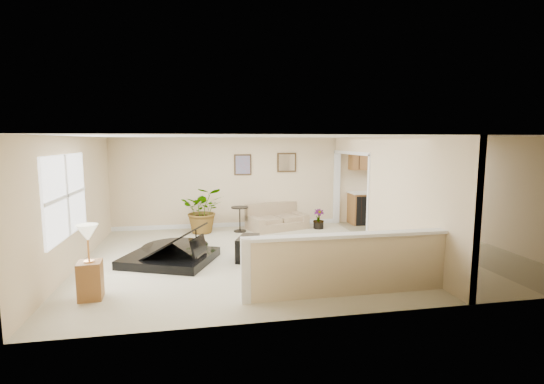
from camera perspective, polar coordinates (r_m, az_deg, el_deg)
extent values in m
plane|color=#B7AB8E|center=(8.57, 4.48, -8.95)|extent=(9.00, 9.00, 0.00)
cube|color=beige|center=(11.21, 0.59, 1.48)|extent=(9.00, 0.04, 2.50)
cube|color=beige|center=(5.51, 12.71, -4.99)|extent=(9.00, 0.04, 2.50)
cube|color=beige|center=(8.37, -26.74, -1.38)|extent=(0.04, 6.00, 2.50)
cube|color=beige|center=(10.42, 29.22, 0.07)|extent=(0.04, 6.00, 2.50)
cube|color=white|center=(8.22, 4.66, 8.00)|extent=(9.00, 6.00, 0.04)
cube|color=tan|center=(9.84, 22.64, -7.32)|extent=(2.70, 6.00, 0.01)
cube|color=beige|center=(7.90, 19.62, -1.49)|extent=(0.12, 3.60, 2.50)
cube|color=beige|center=(10.49, 11.68, 6.66)|extent=(0.12, 2.35, 0.40)
cube|color=beige|center=(6.39, 11.26, -10.40)|extent=(3.30, 0.12, 0.95)
cube|color=silver|center=(6.26, 11.38, -6.13)|extent=(3.40, 0.22, 0.05)
cube|color=silver|center=(5.99, -3.85, -11.24)|extent=(0.14, 0.14, 1.00)
cube|color=white|center=(7.86, -27.73, -0.49)|extent=(0.05, 2.15, 1.45)
cube|color=#3B2915|center=(11.00, -4.25, 3.96)|extent=(0.48, 0.03, 0.58)
cube|color=#7C4E5F|center=(10.98, -4.24, 3.96)|extent=(0.40, 0.01, 0.50)
cube|color=#3B2915|center=(11.20, 2.13, 4.30)|extent=(0.55, 0.03, 0.55)
cube|color=silver|center=(11.18, 2.15, 4.29)|extent=(0.46, 0.01, 0.46)
cube|color=olive|center=(12.11, 16.39, -2.19)|extent=(2.30, 0.60, 0.90)
cube|color=silver|center=(12.05, 16.47, 0.01)|extent=(2.36, 0.65, 0.04)
cube|color=black|center=(11.77, 12.92, -2.45)|extent=(0.60, 0.60, 0.84)
cube|color=olive|center=(12.07, 16.39, 4.94)|extent=(2.30, 0.35, 0.75)
cube|color=black|center=(8.06, -14.78, -3.87)|extent=(2.05, 1.93, 0.34)
cylinder|color=black|center=(8.69, -15.59, -3.09)|extent=(1.40, 1.40, 0.34)
cube|color=silver|center=(8.06, -7.84, -4.03)|extent=(0.66, 1.14, 0.02)
cube|color=black|center=(8.13, -15.58, -1.62)|extent=(1.69, 1.69, 0.76)
cube|color=black|center=(8.13, -3.53, -8.12)|extent=(0.58, 0.79, 0.48)
cube|color=tan|center=(10.87, 0.74, -4.20)|extent=(1.76, 1.33, 0.44)
cube|color=tan|center=(11.12, 0.40, -1.59)|extent=(1.55, 0.68, 0.46)
cube|color=tan|center=(10.71, -2.88, -2.75)|extent=(0.45, 0.90, 0.17)
cube|color=tan|center=(10.97, 4.27, -2.51)|extent=(0.45, 0.90, 0.17)
cylinder|color=black|center=(10.62, -4.66, -5.65)|extent=(0.33, 0.33, 0.03)
cylinder|color=black|center=(10.55, -4.68, -3.97)|extent=(0.03, 0.03, 0.65)
cylinder|color=black|center=(10.49, -4.70, -2.24)|extent=(0.46, 0.46, 0.03)
cylinder|color=black|center=(10.60, -9.83, -5.16)|extent=(0.35, 0.35, 0.24)
imported|color=#164A19|center=(10.51, -9.89, -2.56)|extent=(1.15, 1.01, 1.22)
cylinder|color=black|center=(11.00, 6.75, -4.77)|extent=(0.28, 0.28, 0.20)
imported|color=#164A19|center=(10.96, 6.76, -3.88)|extent=(0.32, 0.32, 0.54)
cube|color=olive|center=(6.78, -24.81, -11.54)|extent=(0.37, 0.37, 0.59)
cylinder|color=#CC8744|center=(6.69, -24.96, -9.07)|extent=(0.16, 0.16, 0.02)
cylinder|color=#CC8744|center=(6.64, -25.05, -7.45)|extent=(0.03, 0.03, 0.39)
cone|color=beige|center=(6.58, -25.17, -5.38)|extent=(0.31, 0.31, 0.25)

